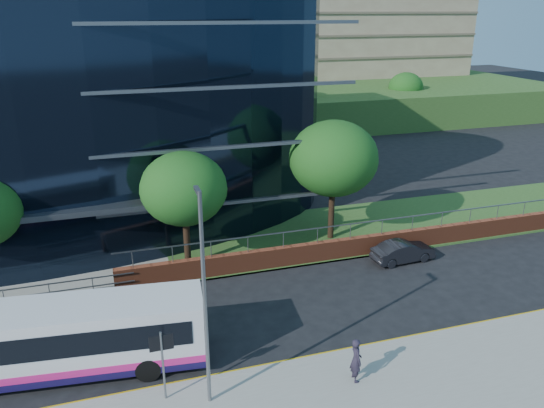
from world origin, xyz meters
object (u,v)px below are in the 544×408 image
object	(u,v)px
city_bus	(66,338)
pedestrian	(356,360)
tree_dist_e	(292,92)
tree_dist_f	(406,87)
streetlight_east	(204,296)
street_sign	(162,351)
parked_car	(403,251)
tree_far_c	(184,189)
tree_far_d	(334,158)

from	to	relation	value
city_bus	pedestrian	distance (m)	11.11
tree_dist_e	tree_dist_f	distance (m)	16.13
tree_dist_f	streetlight_east	distance (m)	55.74
street_sign	tree_dist_e	size ratio (longest dim) A/B	0.43
tree_dist_e	street_sign	bearing A→B (deg)	-115.12
streetlight_east	parked_car	world-z (taller)	streetlight_east
tree_dist_f	tree_far_c	bearing A→B (deg)	-135.00
parked_car	pedestrian	distance (m)	11.28
tree_far_d	tree_dist_e	bearing A→B (deg)	75.07
tree_dist_e	pedestrian	bearing A→B (deg)	-106.30
tree_dist_f	city_bus	bearing A→B (deg)	-133.62
tree_far_c	tree_dist_f	size ratio (longest dim) A/B	1.08
tree_far_d	street_sign	bearing A→B (deg)	-134.78
city_bus	parked_car	distance (m)	18.22
parked_car	streetlight_east	bearing A→B (deg)	119.01
tree_far_c	street_sign	bearing A→B (deg)	-103.29
city_bus	tree_far_d	bearing A→B (deg)	36.74
city_bus	parked_car	bearing A→B (deg)	21.27
street_sign	streetlight_east	world-z (taller)	streetlight_east
tree_far_d	parked_car	size ratio (longest dim) A/B	2.04
streetlight_east	tree_dist_f	bearing A→B (deg)	52.42
streetlight_east	parked_car	distance (m)	15.55
street_sign	pedestrian	size ratio (longest dim) A/B	1.57
street_sign	city_bus	distance (m)	4.42
tree_far_c	tree_dist_f	distance (m)	46.67
street_sign	tree_far_d	world-z (taller)	tree_far_d
tree_dist_e	city_bus	distance (m)	45.14
tree_far_c	parked_car	size ratio (longest dim) A/B	1.78
tree_dist_e	tree_dist_f	size ratio (longest dim) A/B	1.08
parked_car	tree_far_d	bearing A→B (deg)	29.99
tree_dist_e	pedestrian	distance (m)	44.65
tree_far_d	city_bus	xyz separation A→B (m)	(-14.87, -8.80, -3.64)
street_sign	city_bus	world-z (taller)	street_sign
tree_far_d	pedestrian	size ratio (longest dim) A/B	4.16
tree_far_d	city_bus	world-z (taller)	tree_far_d
tree_far_c	parked_car	bearing A→B (deg)	-14.61
tree_far_d	tree_dist_f	distance (m)	40.01
tree_far_d	tree_dist_e	xyz separation A→B (m)	(8.00, 30.00, -0.65)
parked_car	pedestrian	xyz separation A→B (m)	(-7.18, -8.68, 0.44)
street_sign	tree_far_c	size ratio (longest dim) A/B	0.43
street_sign	tree_far_c	world-z (taller)	tree_far_c
tree_far_c	pedestrian	size ratio (longest dim) A/B	3.64
city_bus	parked_car	xyz separation A→B (m)	(17.56, 4.75, -0.95)
tree_far_c	tree_dist_f	world-z (taller)	tree_far_c
pedestrian	streetlight_east	bearing A→B (deg)	87.83
tree_far_c	tree_dist_e	world-z (taller)	same
tree_far_c	city_bus	bearing A→B (deg)	-126.99
tree_dist_e	pedestrian	world-z (taller)	tree_dist_e
tree_far_d	tree_dist_f	size ratio (longest dim) A/B	1.23
city_bus	tree_dist_f	bearing A→B (deg)	52.52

